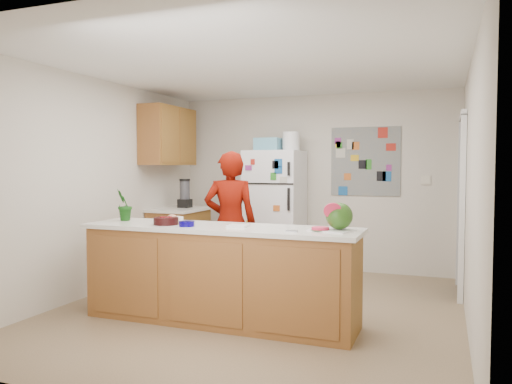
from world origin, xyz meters
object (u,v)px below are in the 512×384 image
at_px(watermelon, 339,216).
at_px(person, 230,223).
at_px(refrigerator, 275,211).
at_px(cherry_bowl, 166,221).

bearing_deg(watermelon, person, 147.17).
bearing_deg(refrigerator, cherry_bowl, -96.47).
xyz_separation_m(refrigerator, cherry_bowl, (-0.28, -2.47, 0.11)).
bearing_deg(cherry_bowl, person, 79.10).
distance_m(person, watermelon, 1.74).
distance_m(refrigerator, cherry_bowl, 2.49).
relative_size(person, cherry_bowl, 6.92).
bearing_deg(person, cherry_bowl, 58.15).
height_order(refrigerator, person, refrigerator).
relative_size(refrigerator, watermelon, 7.21).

